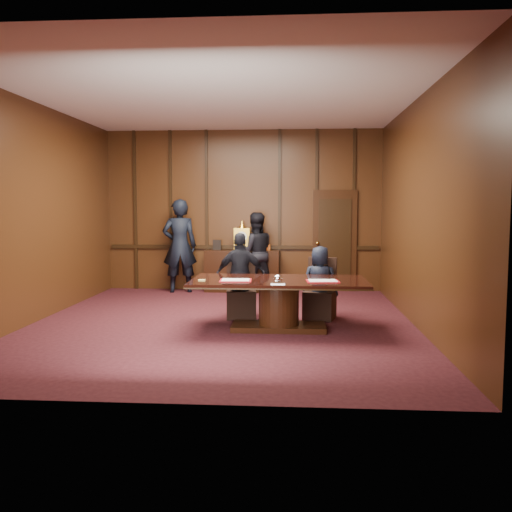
{
  "coord_description": "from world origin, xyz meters",
  "views": [
    {
      "loc": [
        1.12,
        -8.36,
        1.85
      ],
      "look_at": [
        0.51,
        0.28,
        1.05
      ],
      "focal_mm": 38.0,
      "sensor_mm": 36.0,
      "label": 1
    }
  ],
  "objects": [
    {
      "name": "chair_left",
      "position": [
        0.25,
        0.52,
        0.29
      ],
      "size": [
        0.53,
        0.53,
        0.99
      ],
      "rotation": [
        0.0,
        0.0,
        0.12
      ],
      "color": "black",
      "rests_on": "ground"
    },
    {
      "name": "witness_right",
      "position": [
        0.3,
        3.1,
        0.86
      ],
      "size": [
        0.97,
        0.84,
        1.72
      ],
      "primitive_type": "imported",
      "rotation": [
        0.0,
        0.0,
        3.39
      ],
      "color": "black",
      "rests_on": "ground"
    },
    {
      "name": "folder_right",
      "position": [
        1.54,
        -0.54,
        0.77
      ],
      "size": [
        0.49,
        0.37,
        0.02
      ],
      "rotation": [
        0.0,
        0.0,
        0.09
      ],
      "color": "#B01017",
      "rests_on": "conference_table"
    },
    {
      "name": "signatory_right",
      "position": [
        1.55,
        0.45,
        0.6
      ],
      "size": [
        0.64,
        0.46,
        1.21
      ],
      "primitive_type": "imported",
      "rotation": [
        0.0,
        0.0,
        3.0
      ],
      "color": "black",
      "rests_on": "ground"
    },
    {
      "name": "room",
      "position": [
        0.07,
        0.14,
        1.72
      ],
      "size": [
        7.0,
        7.04,
        3.5
      ],
      "color": "black",
      "rests_on": "ground"
    },
    {
      "name": "signatory_left",
      "position": [
        0.25,
        0.45,
        0.71
      ],
      "size": [
        0.84,
        0.37,
        1.42
      ],
      "primitive_type": "imported",
      "rotation": [
        0.0,
        0.0,
        3.17
      ],
      "color": "black",
      "rests_on": "ground"
    },
    {
      "name": "conference_table",
      "position": [
        0.9,
        -0.35,
        0.51
      ],
      "size": [
        2.62,
        1.32,
        0.76
      ],
      "color": "black",
      "rests_on": "ground"
    },
    {
      "name": "witness_left",
      "position": [
        -1.33,
        3.07,
        1.0
      ],
      "size": [
        0.81,
        0.62,
        2.0
      ],
      "primitive_type": "imported",
      "rotation": [
        0.0,
        0.0,
        3.35
      ],
      "color": "black",
      "rests_on": "ground"
    },
    {
      "name": "inkstand",
      "position": [
        0.9,
        -0.8,
        0.81
      ],
      "size": [
        0.2,
        0.14,
        0.12
      ],
      "color": "white",
      "rests_on": "conference_table"
    },
    {
      "name": "notepad",
      "position": [
        -0.22,
        -0.56,
        0.77
      ],
      "size": [
        0.1,
        0.07,
        0.01
      ],
      "primitive_type": "cube",
      "rotation": [
        0.0,
        0.0,
        -0.01
      ],
      "color": "#E4D46F",
      "rests_on": "conference_table"
    },
    {
      "name": "chair_right",
      "position": [
        1.56,
        0.52,
        0.29
      ],
      "size": [
        0.58,
        0.58,
        0.99
      ],
      "rotation": [
        0.0,
        0.0,
        -0.25
      ],
      "color": "black",
      "rests_on": "ground"
    },
    {
      "name": "folder_left",
      "position": [
        0.27,
        -0.55,
        0.77
      ],
      "size": [
        0.48,
        0.35,
        0.02
      ],
      "rotation": [
        0.0,
        0.0,
        0.05
      ],
      "color": "#B01017",
      "rests_on": "conference_table"
    },
    {
      "name": "sideboard",
      "position": [
        0.0,
        3.26,
        0.49
      ],
      "size": [
        1.6,
        0.45,
        1.54
      ],
      "color": "black",
      "rests_on": "ground"
    }
  ]
}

